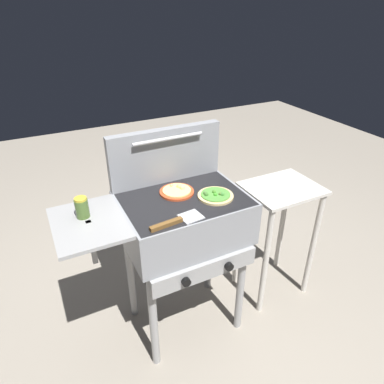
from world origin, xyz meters
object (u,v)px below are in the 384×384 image
(grill, at_px, (182,222))
(pizza_cheese, at_px, (177,191))
(pizza_veggie, at_px, (215,195))
(spatula, at_px, (177,221))
(sauce_jar, at_px, (82,208))
(prep_table, at_px, (278,219))

(grill, xyz_separation_m, pizza_cheese, (0.01, 0.07, 0.15))
(pizza_veggie, xyz_separation_m, spatula, (-0.27, -0.12, -0.00))
(sauce_jar, distance_m, spatula, 0.44)
(pizza_cheese, bearing_deg, pizza_veggie, -39.35)
(grill, bearing_deg, pizza_veggie, -21.21)
(grill, relative_size, pizza_veggie, 5.23)
(grill, relative_size, prep_table, 1.20)
(grill, xyz_separation_m, spatula, (-0.11, -0.18, 0.15))
(pizza_veggie, xyz_separation_m, sauce_jar, (-0.64, 0.12, 0.04))
(pizza_cheese, relative_size, prep_table, 0.23)
(grill, height_order, prep_table, grill)
(pizza_veggie, distance_m, spatula, 0.30)
(grill, height_order, spatula, spatula)
(pizza_veggie, bearing_deg, spatula, -156.23)
(grill, relative_size, spatula, 3.63)
(spatula, bearing_deg, sauce_jar, 147.07)
(grill, height_order, pizza_veggie, pizza_veggie)
(pizza_cheese, height_order, pizza_veggie, pizza_cheese)
(prep_table, bearing_deg, grill, -179.63)
(grill, relative_size, sauce_jar, 9.48)
(pizza_cheese, relative_size, pizza_veggie, 0.98)
(spatula, bearing_deg, pizza_veggie, 23.77)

